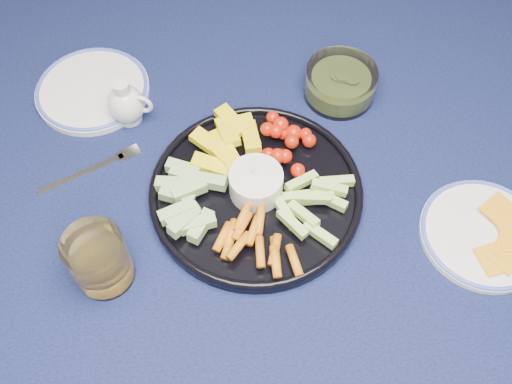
{
  "coord_description": "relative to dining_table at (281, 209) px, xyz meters",
  "views": [
    {
      "loc": [
        -0.1,
        -0.49,
        1.51
      ],
      "look_at": [
        -0.05,
        -0.02,
        0.76
      ],
      "focal_mm": 40.0,
      "sensor_mm": 36.0,
      "label": 1
    }
  ],
  "objects": [
    {
      "name": "crudite_platter",
      "position": [
        -0.05,
        -0.02,
        0.11
      ],
      "size": [
        0.33,
        0.33,
        0.11
      ],
      "color": "black",
      "rests_on": "dining_table"
    },
    {
      "name": "fork_right",
      "position": [
        0.31,
        -0.18,
        0.09
      ],
      "size": [
        0.14,
        0.09,
        0.0
      ],
      "color": "white",
      "rests_on": "dining_table"
    },
    {
      "name": "cheese_plate",
      "position": [
        0.29,
        -0.13,
        0.1
      ],
      "size": [
        0.19,
        0.19,
        0.02
      ],
      "color": "white",
      "rests_on": "dining_table"
    },
    {
      "name": "side_plate_extra",
      "position": [
        -0.31,
        0.23,
        0.1
      ],
      "size": [
        0.2,
        0.2,
        0.02
      ],
      "color": "white",
      "rests_on": "dining_table"
    },
    {
      "name": "creamer_pitcher",
      "position": [
        -0.24,
        0.16,
        0.12
      ],
      "size": [
        0.08,
        0.06,
        0.09
      ],
      "color": "white",
      "rests_on": "dining_table"
    },
    {
      "name": "juice_tumbler",
      "position": [
        -0.28,
        -0.13,
        0.13
      ],
      "size": [
        0.08,
        0.08,
        0.1
      ],
      "color": "silver",
      "rests_on": "dining_table"
    },
    {
      "name": "fork_left",
      "position": [
        -0.3,
        0.06,
        0.09
      ],
      "size": [
        0.17,
        0.08,
        0.0
      ],
      "color": "white",
      "rests_on": "dining_table"
    },
    {
      "name": "dining_table",
      "position": [
        0.0,
        0.0,
        0.0
      ],
      "size": [
        1.67,
        1.07,
        0.75
      ],
      "color": "#4E2F1A",
      "rests_on": "ground"
    },
    {
      "name": "pickle_bowl",
      "position": [
        0.12,
        0.17,
        0.11
      ],
      "size": [
        0.12,
        0.12,
        0.06
      ],
      "color": "silver",
      "rests_on": "dining_table"
    }
  ]
}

